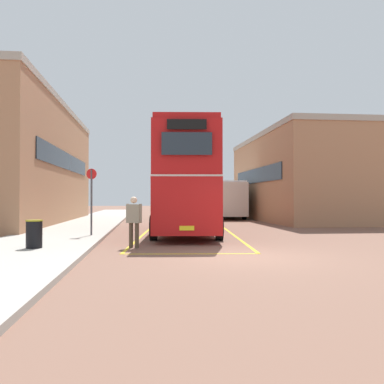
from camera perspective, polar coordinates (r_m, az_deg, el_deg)
ground_plane at (r=26.19m, az=-0.11°, el=-4.54°), size 135.60×135.60×0.00m
sidewalk_left at (r=28.69m, az=-13.68°, el=-4.06°), size 4.00×57.60×0.14m
brick_building_left at (r=29.60m, az=-22.03°, el=3.59°), size 5.60×20.61×7.88m
depot_building_right at (r=33.33m, az=15.74°, el=1.90°), size 8.45×16.40×6.53m
double_decker_bus at (r=19.86m, az=-0.82°, el=1.55°), size 3.55×10.78×4.75m
single_deck_bus at (r=35.55m, az=4.43°, el=-0.93°), size 2.92×9.26×3.02m
pedestrian_boarding at (r=14.17m, az=-7.98°, el=-3.57°), size 0.54×0.41×1.73m
litter_bin at (r=13.75m, az=-20.86°, el=-5.40°), size 0.52×0.52×0.87m
bus_stop_sign at (r=17.78m, az=-13.64°, el=-0.44°), size 0.43×0.14×2.77m
bay_marking_yellow at (r=17.96m, az=-0.50°, el=-6.21°), size 5.35×12.95×0.01m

